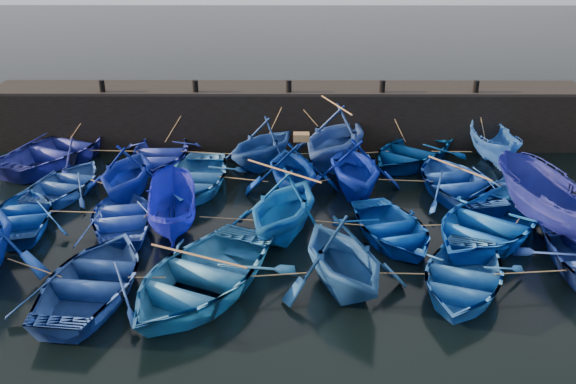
{
  "coord_description": "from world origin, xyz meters",
  "views": [
    {
      "loc": [
        0.11,
        -17.33,
        9.54
      ],
      "look_at": [
        0.0,
        3.2,
        0.7
      ],
      "focal_mm": 40.0,
      "sensor_mm": 36.0,
      "label": 1
    }
  ],
  "objects_px": {
    "boat_8": "(194,177)",
    "boat_13": "(23,214)",
    "boat_0": "(60,149)",
    "wooden_crate": "(301,137)"
  },
  "relations": [
    {
      "from": "boat_0",
      "to": "boat_13",
      "type": "distance_m",
      "value": 6.08
    },
    {
      "from": "boat_13",
      "to": "wooden_crate",
      "type": "distance_m",
      "value": 9.81
    },
    {
      "from": "boat_0",
      "to": "boat_8",
      "type": "relative_size",
      "value": 1.19
    },
    {
      "from": "boat_0",
      "to": "boat_8",
      "type": "height_order",
      "value": "boat_0"
    },
    {
      "from": "boat_8",
      "to": "boat_13",
      "type": "distance_m",
      "value": 6.12
    },
    {
      "from": "boat_8",
      "to": "boat_13",
      "type": "height_order",
      "value": "boat_8"
    },
    {
      "from": "wooden_crate",
      "to": "boat_13",
      "type": "bearing_deg",
      "value": -164.34
    },
    {
      "from": "boat_0",
      "to": "wooden_crate",
      "type": "distance_m",
      "value": 10.75
    },
    {
      "from": "boat_0",
      "to": "boat_13",
      "type": "xyz_separation_m",
      "value": [
        0.78,
        -6.02,
        -0.17
      ]
    },
    {
      "from": "boat_0",
      "to": "wooden_crate",
      "type": "height_order",
      "value": "wooden_crate"
    }
  ]
}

